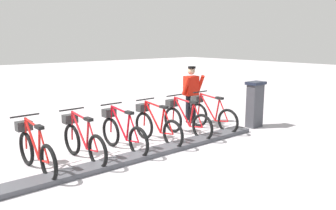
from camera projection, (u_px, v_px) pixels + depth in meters
name	position (u px, v px, depth m)	size (l,w,h in m)	color
ground_plane	(147.00, 156.00, 7.16)	(60.00, 60.00, 0.00)	#B3ABAF
dock_rail_base	(147.00, 154.00, 7.15)	(0.44, 6.43, 0.10)	#47474C
payment_kiosk	(255.00, 104.00, 9.45)	(0.36, 0.52, 1.28)	#38383D
bike_docked_0	(210.00, 114.00, 9.19)	(1.72, 0.54, 1.02)	black
bike_docked_1	(185.00, 119.00, 8.60)	(1.72, 0.54, 1.02)	black
bike_docked_2	(156.00, 125.00, 8.01)	(1.72, 0.54, 1.02)	black
bike_docked_3	(122.00, 132.00, 7.42)	(1.72, 0.54, 1.02)	black
bike_docked_4	(82.00, 140.00, 6.83)	(1.72, 0.54, 1.02)	black
bike_docked_5	(35.00, 149.00, 6.24)	(1.72, 0.54, 1.02)	black
worker_near_rack	(191.00, 92.00, 9.90)	(0.50, 0.65, 1.66)	white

